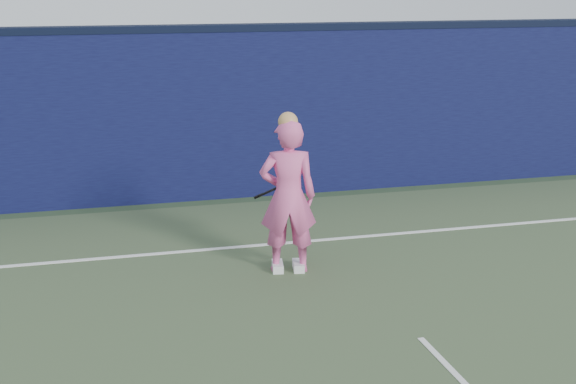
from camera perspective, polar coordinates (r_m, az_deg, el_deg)
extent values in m
cube|color=black|center=(12.35, -0.73, 5.62)|extent=(24.00, 0.40, 2.50)
cube|color=black|center=(12.20, -0.75, 11.65)|extent=(24.00, 0.42, 0.10)
imported|color=#EA5B9E|center=(9.00, 0.00, -0.34)|extent=(0.71, 0.53, 1.76)
sphere|color=tan|center=(8.81, 0.00, 5.01)|extent=(0.22, 0.22, 0.22)
cube|color=white|center=(9.26, 0.74, -5.29)|extent=(0.17, 0.30, 0.10)
cube|color=white|center=(9.24, -0.74, -5.33)|extent=(0.17, 0.30, 0.10)
torus|color=black|center=(9.48, -0.17, 0.48)|extent=(0.28, 0.18, 0.29)
torus|color=yellow|center=(9.48, -0.17, 0.48)|extent=(0.23, 0.14, 0.24)
cylinder|color=beige|center=(9.48, -0.17, 0.48)|extent=(0.22, 0.13, 0.24)
cylinder|color=black|center=(9.42, -1.40, 0.02)|extent=(0.26, 0.11, 0.10)
cylinder|color=black|center=(9.39, -2.10, -0.28)|extent=(0.12, 0.07, 0.06)
cube|color=white|center=(10.30, 2.66, -3.40)|extent=(11.00, 0.08, 0.01)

